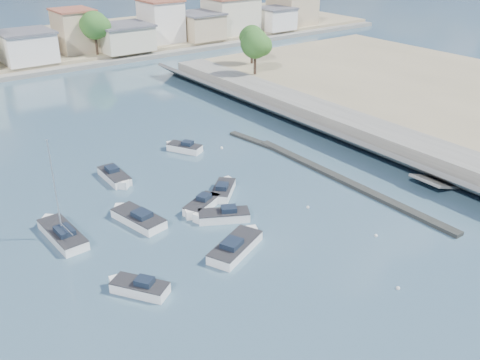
# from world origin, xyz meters

# --- Properties ---
(ground) EXTENTS (400.00, 400.00, 0.00)m
(ground) POSITION_xyz_m (0.00, 40.00, 0.00)
(ground) COLOR #335467
(ground) RESTS_ON ground
(seawall_walkway) EXTENTS (5.00, 90.00, 1.80)m
(seawall_walkway) POSITION_xyz_m (18.50, 13.00, 0.90)
(seawall_walkway) COLOR slate
(seawall_walkway) RESTS_ON ground
(breakwater) EXTENTS (2.00, 31.02, 0.35)m
(breakwater) POSITION_xyz_m (6.90, 12.69, 0.17)
(breakwater) COLOR black
(breakwater) RESTS_ON ground
(far_shore_land) EXTENTS (160.00, 40.00, 1.40)m
(far_shore_land) POSITION_xyz_m (0.00, 92.00, 0.70)
(far_shore_land) COLOR gray
(far_shore_land) RESTS_ON ground
(far_shore_quay) EXTENTS (160.00, 2.50, 0.80)m
(far_shore_quay) POSITION_xyz_m (0.00, 71.00, 0.40)
(far_shore_quay) COLOR slate
(far_shore_quay) RESTS_ON ground
(far_town) EXTENTS (113.01, 12.80, 8.35)m
(far_town) POSITION_xyz_m (10.71, 76.92, 4.93)
(far_town) COLOR beige
(far_town) RESTS_ON far_shore_land
(shore_trees) EXTENTS (74.56, 38.32, 7.92)m
(shore_trees) POSITION_xyz_m (8.34, 68.11, 6.22)
(shore_trees) COLOR #38281E
(shore_trees) RESTS_ON ground
(motorboat_a) EXTENTS (3.60, 4.24, 1.48)m
(motorboat_a) POSITION_xyz_m (-17.89, 6.38, 0.38)
(motorboat_a) COLOR white
(motorboat_a) RESTS_ON ground
(motorboat_b) EXTENTS (4.18, 4.07, 1.48)m
(motorboat_b) POSITION_xyz_m (-4.18, 15.34, 0.38)
(motorboat_b) COLOR white
(motorboat_b) RESTS_ON ground
(motorboat_c) EXTENTS (4.79, 3.62, 1.48)m
(motorboat_c) POSITION_xyz_m (-7.34, 11.22, 0.38)
(motorboat_c) COLOR white
(motorboat_c) RESTS_ON ground
(motorboat_d) EXTENTS (4.39, 3.14, 1.48)m
(motorboat_d) POSITION_xyz_m (-7.80, 13.83, 0.38)
(motorboat_d) COLOR white
(motorboat_d) RESTS_ON ground
(motorboat_e) EXTENTS (3.13, 5.98, 1.48)m
(motorboat_e) POSITION_xyz_m (-13.44, 15.38, 0.38)
(motorboat_e) COLOR white
(motorboat_e) RESTS_ON ground
(motorboat_f) EXTENTS (3.29, 4.27, 1.48)m
(motorboat_f) POSITION_xyz_m (-1.80, 26.87, 0.38)
(motorboat_f) COLOR white
(motorboat_f) RESTS_ON ground
(motorboat_g) EXTENTS (1.92, 5.28, 1.48)m
(motorboat_g) POSITION_xyz_m (-11.39, 24.17, 0.38)
(motorboat_g) COLOR white
(motorboat_g) RESTS_ON ground
(motorboat_h) EXTENTS (5.95, 4.13, 1.48)m
(motorboat_h) POSITION_xyz_m (-9.03, 6.52, 0.38)
(motorboat_h) COLOR white
(motorboat_h) RESTS_ON ground
(sailboat) EXTENTS (2.32, 6.69, 9.00)m
(sailboat) POSITION_xyz_m (-19.63, 16.74, 0.41)
(sailboat) COLOR white
(sailboat) RESTS_ON ground
(mooring_buoys) EXTENTS (9.34, 29.65, 0.31)m
(mooring_buoys) POSITION_xyz_m (1.61, 13.26, 0.05)
(mooring_buoys) COLOR white
(mooring_buoys) RESTS_ON ground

